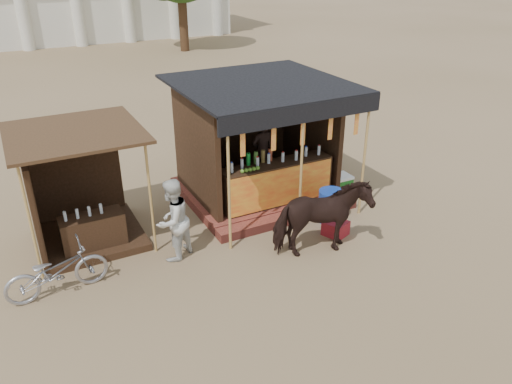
% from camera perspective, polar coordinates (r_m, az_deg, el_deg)
% --- Properties ---
extents(ground, '(120.00, 120.00, 0.00)m').
position_cam_1_polar(ground, '(9.16, 4.71, -10.15)').
color(ground, '#846B4C').
rests_on(ground, ground).
extents(main_stall, '(3.60, 3.61, 2.78)m').
position_cam_1_polar(main_stall, '(11.65, 0.40, 4.06)').
color(main_stall, brown).
rests_on(main_stall, ground).
extents(secondary_stall, '(2.40, 2.40, 2.38)m').
position_cam_1_polar(secondary_stall, '(10.49, -19.87, -1.26)').
color(secondary_stall, '#392115').
rests_on(secondary_stall, ground).
extents(cow, '(1.93, 1.13, 1.53)m').
position_cam_1_polar(cow, '(9.56, 7.48, -3.11)').
color(cow, black).
rests_on(cow, ground).
extents(motorbike, '(1.76, 0.72, 0.90)m').
position_cam_1_polar(motorbike, '(9.25, -21.85, -8.40)').
color(motorbike, '#96979F').
rests_on(motorbike, ground).
extents(bystander, '(1.00, 0.94, 1.63)m').
position_cam_1_polar(bystander, '(9.49, -9.51, -3.19)').
color(bystander, silver).
rests_on(bystander, ground).
extents(blue_barrel, '(0.73, 0.73, 0.72)m').
position_cam_1_polar(blue_barrel, '(10.97, 8.55, -1.57)').
color(blue_barrel, '#163DA7').
rests_on(blue_barrel, ground).
extents(red_crate, '(0.56, 0.57, 0.31)m').
position_cam_1_polar(red_crate, '(10.54, 9.08, -4.09)').
color(red_crate, maroon).
rests_on(red_crate, ground).
extents(cooler, '(0.64, 0.44, 0.46)m').
position_cam_1_polar(cooler, '(12.26, 9.31, 0.83)').
color(cooler, '#16661B').
rests_on(cooler, ground).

